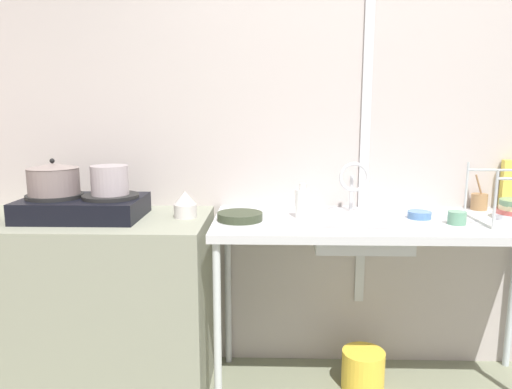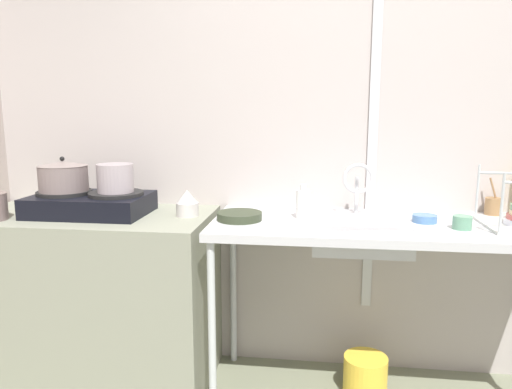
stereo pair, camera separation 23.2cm
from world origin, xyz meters
name	(u,v)px [view 2 (the right image)]	position (x,y,z in m)	size (l,w,h in m)	color
wall_back	(385,152)	(0.00, 1.54, 1.23)	(5.17, 0.10, 2.46)	#B7ADA8
wall_metal_strip	(373,129)	(-0.07, 1.48, 1.35)	(0.05, 0.01, 1.97)	silver
counter_concrete	(94,298)	(-1.53, 1.17, 0.46)	(1.25, 0.64, 0.92)	gray
counter_sink	(387,236)	(-0.02, 1.17, 0.86)	(1.68, 0.64, 0.92)	silver
stove	(91,203)	(-1.51, 1.17, 0.98)	(0.58, 0.39, 0.12)	black
pot_on_left_burner	(63,176)	(-1.65, 1.17, 1.12)	(0.25, 0.25, 0.18)	slate
pot_on_right_burner	(115,178)	(-1.37, 1.17, 1.11)	(0.18, 0.18, 0.14)	#A3969B
percolator	(187,203)	(-1.01, 1.19, 0.98)	(0.11, 0.11, 0.13)	beige
sink_basin	(360,235)	(-0.15, 1.16, 0.86)	(0.45, 0.37, 0.13)	silver
faucet	(358,181)	(-0.15, 1.31, 1.10)	(0.16, 0.09, 0.27)	silver
frying_pan	(239,216)	(-0.73, 1.14, 0.94)	(0.22, 0.22, 0.04)	#303826
cup_by_rack	(462,222)	(0.29, 1.08, 0.95)	(0.08, 0.08, 0.06)	#5C9273
small_bowl_on_drainboard	(425,218)	(0.16, 1.20, 0.94)	(0.12, 0.12, 0.04)	#4C77AE
bottle_by_sink	(303,204)	(-0.43, 1.20, 0.99)	(0.07, 0.07, 0.17)	white
utensil_jar	(493,206)	(0.54, 1.42, 0.97)	(0.08, 0.08, 0.19)	#9C7349
bucket_on_floor	(365,376)	(-0.09, 1.19, 0.10)	(0.22, 0.22, 0.21)	yellow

